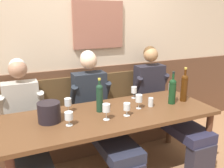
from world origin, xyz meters
TOP-DOWN VIEW (x-y plane):
  - room_wall_back at (0.00, 1.09)m, footprint 6.80×0.12m
  - wood_wainscot_panel at (0.00, 1.04)m, footprint 6.80×0.03m
  - wall_bench at (0.00, 0.83)m, footprint 2.45×0.42m
  - dining_table at (0.00, 0.15)m, footprint 2.15×0.82m
  - person_center_left_seat at (-0.83, 0.45)m, footprint 0.49×1.24m
  - person_center_right_seat at (-0.02, 0.47)m, footprint 0.51×1.25m
  - person_right_seat at (0.86, 0.46)m, footprint 0.51×1.24m
  - ice_bucket at (-0.63, 0.20)m, footprint 0.21×0.21m
  - wine_bottle_green_tall at (0.91, 0.15)m, footprint 0.08×0.08m
  - wine_bottle_amber_mid at (-0.10, 0.24)m, footprint 0.07×0.07m
  - wine_bottle_clear_water at (0.73, 0.13)m, footprint 0.08×0.08m
  - wine_glass_near_bucket at (-0.12, 0.02)m, footprint 0.07×0.07m
  - wine_glass_right_end at (0.31, 0.15)m, footprint 0.07×0.07m
  - wine_glass_mid_right at (0.87, 0.34)m, footprint 0.06×0.06m
  - wine_glass_center_front at (0.43, 0.47)m, footprint 0.07×0.07m
  - wine_glass_by_bottle at (-0.41, 0.36)m, footprint 0.07×0.07m
  - wine_glass_center_rear at (0.10, 0.03)m, footprint 0.07×0.07m
  - wine_glass_left_end at (-0.48, 0.05)m, footprint 0.08×0.08m
  - water_tumbler_left at (0.46, 0.15)m, footprint 0.06×0.06m

SIDE VIEW (x-z plane):
  - wall_bench at x=0.00m, z-range -0.19..0.75m
  - wood_wainscot_panel at x=0.00m, z-range 0.00..1.03m
  - person_center_left_seat at x=-0.83m, z-range -0.02..1.23m
  - person_right_seat at x=0.86m, z-range -0.03..1.27m
  - person_center_right_seat at x=-0.02m, z-range -0.02..1.28m
  - dining_table at x=0.00m, z-range 0.29..1.03m
  - water_tumbler_left at x=0.46m, z-range 0.74..0.84m
  - wine_glass_left_end at x=-0.48m, z-range 0.76..0.89m
  - wine_glass_center_rear at x=0.10m, z-range 0.76..0.90m
  - ice_bucket at x=-0.63m, z-range 0.74..0.93m
  - wine_glass_center_front at x=0.43m, z-range 0.77..0.91m
  - wine_glass_right_end at x=0.31m, z-range 0.77..0.92m
  - wine_glass_by_bottle at x=-0.41m, z-range 0.77..0.92m
  - wine_glass_near_bucket at x=-0.12m, z-range 0.77..0.93m
  - wine_glass_mid_right at x=0.87m, z-range 0.77..0.93m
  - wine_bottle_clear_water at x=0.73m, z-range 0.71..1.08m
  - wine_bottle_amber_mid at x=-0.10m, z-range 0.72..1.08m
  - wine_bottle_green_tall at x=0.91m, z-range 0.71..1.11m
  - room_wall_back at x=0.00m, z-range 0.00..2.80m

